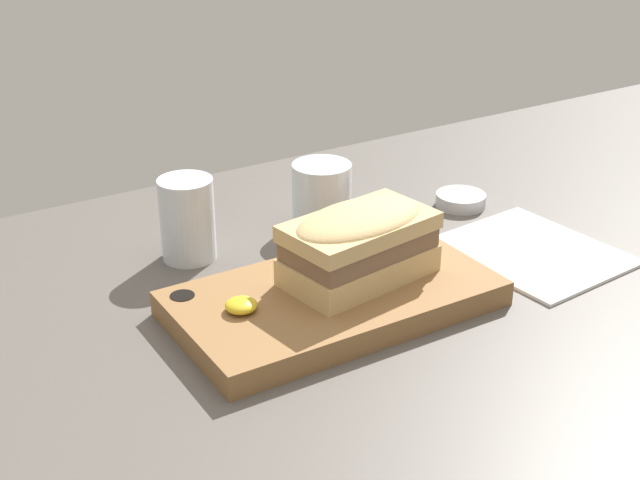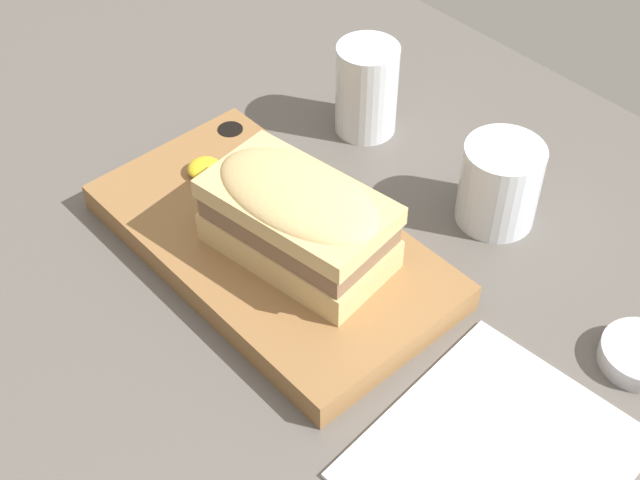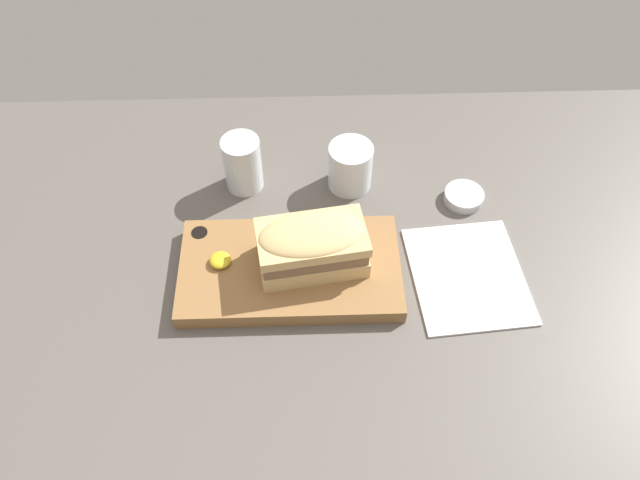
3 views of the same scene
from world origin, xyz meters
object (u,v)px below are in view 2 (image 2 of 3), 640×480
object	(u,v)px
wine_glass	(499,186)
napkin	(495,457)
water_glass	(366,94)
sandwich	(298,216)
serving_board	(271,244)

from	to	relation	value
wine_glass	napkin	size ratio (longest dim) A/B	0.39
water_glass	sandwich	bearing A→B (deg)	-59.45
wine_glass	napkin	distance (cm)	26.59
sandwich	serving_board	bearing A→B (deg)	-173.75
serving_board	napkin	size ratio (longest dim) A/B	1.58
serving_board	sandwich	distance (cm)	6.64
sandwich	wine_glass	world-z (taller)	sandwich
water_glass	napkin	xyz separation A→B (cm)	(35.06, -20.49, -4.07)
sandwich	water_glass	size ratio (longest dim) A/B	1.73
sandwich	napkin	xyz separation A→B (cm)	(23.88, -1.55, -6.80)
serving_board	wine_glass	bearing A→B (deg)	61.37
serving_board	wine_glass	xyz separation A→B (cm)	(10.31, 18.88, 2.57)
serving_board	napkin	xyz separation A→B (cm)	(27.36, -1.17, -1.16)
serving_board	wine_glass	distance (cm)	21.67
wine_glass	napkin	bearing A→B (deg)	-49.63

